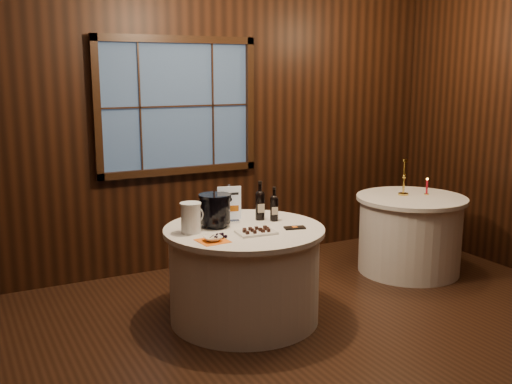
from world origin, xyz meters
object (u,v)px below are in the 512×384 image
grape_bunch (220,236)px  side_table (410,234)px  chocolate_plate (256,231)px  main_table (244,273)px  glass_pitcher (191,218)px  cracker_bowl (213,238)px  red_candle (427,188)px  brass_candlestick (404,182)px  port_bottle_left (260,203)px  sign_stand (229,210)px  ice_bucket (215,210)px  port_bottle_right (274,206)px  chocolate_box (295,228)px

grape_bunch → side_table: bearing=12.2°
side_table → chocolate_plate: (-2.00, -0.50, 0.40)m
main_table → side_table: size_ratio=1.19×
glass_pitcher → cracker_bowl: size_ratio=1.70×
side_table → red_candle: red_candle is taller
brass_candlestick → red_candle: 0.25m
port_bottle_left → chocolate_plate: size_ratio=1.08×
grape_bunch → cracker_bowl: same height
main_table → sign_stand: size_ratio=4.09×
grape_bunch → red_candle: bearing=11.2°
cracker_bowl → brass_candlestick: bearing=15.1°
main_table → ice_bucket: (-0.19, 0.13, 0.52)m
grape_bunch → red_candle: (2.49, 0.49, 0.05)m
sign_stand → chocolate_plate: (0.04, -0.40, -0.09)m
side_table → port_bottle_right: 1.77m
chocolate_box → grape_bunch: bearing=-166.2°
port_bottle_right → glass_pitcher: 0.75m
brass_candlestick → side_table: bearing=-76.2°
port_bottle_left → glass_pitcher: 0.67m
ice_bucket → chocolate_plate: size_ratio=0.87×
port_bottle_left → brass_candlestick: bearing=21.6°
chocolate_plate → grape_bunch: 0.30m
sign_stand → brass_candlestick: 2.02m
grape_bunch → chocolate_box: bearing=-1.4°
ice_bucket → port_bottle_left: bearing=4.9°
grape_bunch → red_candle: 2.54m
ice_bucket → chocolate_plate: (0.20, -0.33, -0.12)m
chocolate_box → ice_bucket: bearing=162.3°
main_table → port_bottle_right: bearing=14.4°
side_table → chocolate_box: 1.78m
main_table → grape_bunch: size_ratio=7.94×
main_table → side_table: (2.00, 0.30, 0.00)m
port_bottle_right → sign_stand: bearing=-179.3°
brass_candlestick → ice_bucket: bearing=-173.0°
chocolate_plate → main_table: bearing=91.2°
port_bottle_left → ice_bucket: size_ratio=1.24×
main_table → chocolate_plate: (0.00, -0.20, 0.40)m
port_bottle_right → grape_bunch: (-0.62, -0.28, -0.10)m
chocolate_plate → brass_candlestick: brass_candlestick is taller
glass_pitcher → brass_candlestick: size_ratio=0.64×
chocolate_box → glass_pitcher: size_ratio=0.69×
side_table → chocolate_box: (-1.66, -0.51, 0.39)m
port_bottle_left → chocolate_plate: 0.45m
port_bottle_right → brass_candlestick: 1.69m
main_table → port_bottle_left: (0.23, 0.17, 0.52)m
port_bottle_left → port_bottle_right: 0.12m
cracker_bowl → chocolate_plate: bearing=5.7°
side_table → cracker_bowl: cracker_bowl is taller
sign_stand → chocolate_box: 0.57m
side_table → glass_pitcher: glass_pitcher is taller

